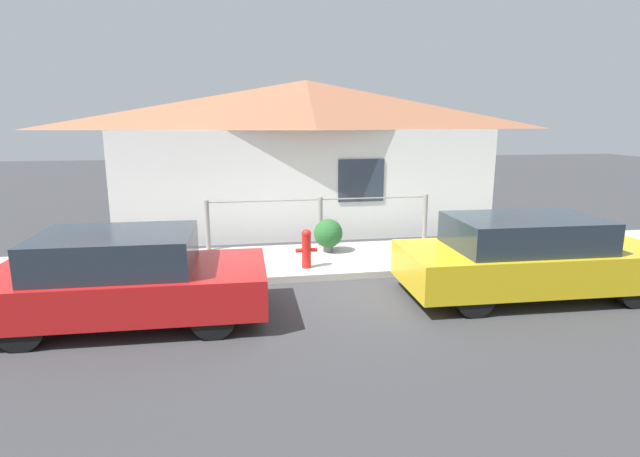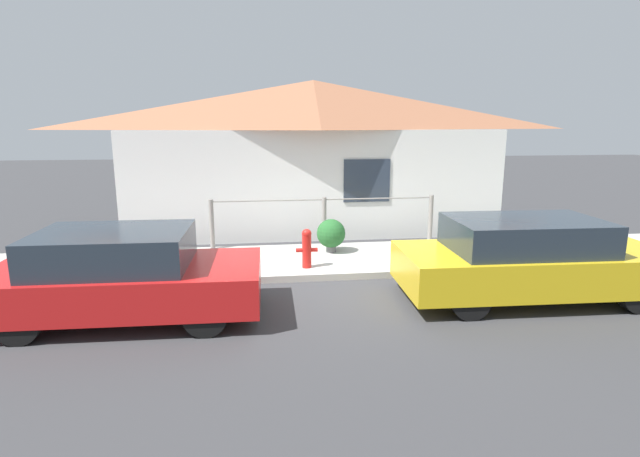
{
  "view_description": "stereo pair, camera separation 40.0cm",
  "coord_description": "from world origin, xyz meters",
  "views": [
    {
      "loc": [
        -1.84,
        -8.35,
        2.81
      ],
      "look_at": [
        -0.32,
        0.3,
        0.9
      ],
      "focal_mm": 28.0,
      "sensor_mm": 36.0,
      "label": 1
    },
    {
      "loc": [
        -1.45,
        -8.41,
        2.81
      ],
      "look_at": [
        -0.32,
        0.3,
        0.9
      ],
      "focal_mm": 28.0,
      "sensor_mm": 36.0,
      "label": 2
    }
  ],
  "objects": [
    {
      "name": "ground_plane",
      "position": [
        0.0,
        0.0,
        0.0
      ],
      "size": [
        60.0,
        60.0,
        0.0
      ],
      "primitive_type": "plane",
      "color": "#38383A"
    },
    {
      "name": "sidewalk",
      "position": [
        0.0,
        1.13,
        0.06
      ],
      "size": [
        24.0,
        2.27,
        0.13
      ],
      "color": "#B2AFA8",
      "rests_on": "ground_plane"
    },
    {
      "name": "house",
      "position": [
        0.0,
        4.0,
        2.98
      ],
      "size": [
        9.44,
        2.23,
        3.77
      ],
      "color": "white",
      "rests_on": "ground_plane"
    },
    {
      "name": "fence",
      "position": [
        0.0,
        2.12,
        0.72
      ],
      "size": [
        4.9,
        0.1,
        1.06
      ],
      "color": "gray",
      "rests_on": "sidewalk"
    },
    {
      "name": "car_left",
      "position": [
        -3.36,
        -1.29,
        0.65
      ],
      "size": [
        3.82,
        1.84,
        1.29
      ],
      "rotation": [
        0.0,
        0.0,
        -0.02
      ],
      "color": "red",
      "rests_on": "ground_plane"
    },
    {
      "name": "car_right",
      "position": [
        2.83,
        -1.29,
        0.66
      ],
      "size": [
        4.24,
        1.81,
        1.31
      ],
      "rotation": [
        0.0,
        0.0,
        -0.03
      ],
      "color": "gold",
      "rests_on": "ground_plane"
    },
    {
      "name": "fire_hydrant",
      "position": [
        -0.55,
        0.48,
        0.51
      ],
      "size": [
        0.4,
        0.18,
        0.73
      ],
      "color": "red",
      "rests_on": "sidewalk"
    },
    {
      "name": "potted_plant_near_hydrant",
      "position": [
        0.06,
        1.52,
        0.51
      ],
      "size": [
        0.59,
        0.59,
        0.69
      ],
      "color": "slate",
      "rests_on": "sidewalk"
    }
  ]
}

